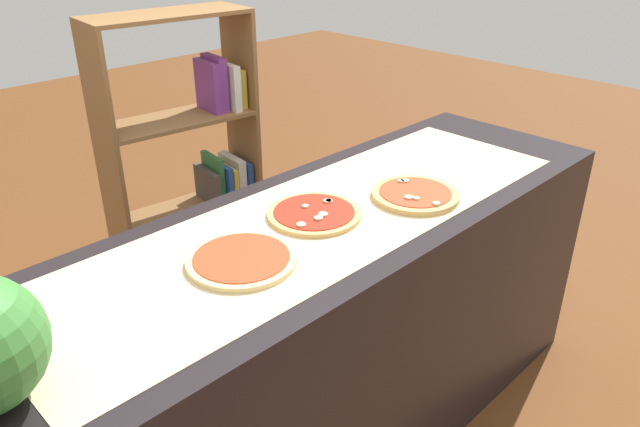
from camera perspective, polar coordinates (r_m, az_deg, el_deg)
counter at (r=2.16m, az=0.00°, el=-11.80°), size 2.39×0.72×0.95m
parchment_paper at (r=1.90m, az=0.00°, el=-0.51°), size 1.92×0.57×0.00m
pizza_plain_0 at (r=1.68m, az=-7.35°, el=-4.29°), size 0.31×0.31×0.02m
pizza_mushroom_1 at (r=1.91m, az=-0.55°, el=-0.00°), size 0.30×0.30×0.02m
pizza_mushroom_2 at (r=2.06m, az=8.90°, el=1.77°), size 0.29×0.29×0.03m
bookshelf at (r=3.06m, az=-11.11°, el=3.52°), size 0.74×0.36×1.42m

